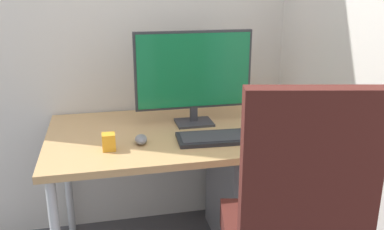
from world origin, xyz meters
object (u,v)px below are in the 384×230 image
at_px(pen_holder, 275,106).
at_px(mouse, 141,139).
at_px(office_chair, 292,229).
at_px(notebook, 284,126).
at_px(filing_cabinet, 259,190).
at_px(desk_clamp_accessory, 109,142).
at_px(keyboard, 221,137).
at_px(monitor, 194,73).

bearing_deg(pen_holder, mouse, -160.15).
bearing_deg(office_chair, notebook, 67.98).
bearing_deg(mouse, pen_holder, 26.81).
xyz_separation_m(filing_cabinet, desk_clamp_accessory, (-0.80, -0.23, 0.44)).
relative_size(keyboard, notebook, 2.38).
bearing_deg(mouse, notebook, 12.50).
distance_m(monitor, mouse, 0.45).
distance_m(keyboard, desk_clamp_accessory, 0.51).
relative_size(mouse, desk_clamp_accessory, 1.23).
distance_m(monitor, desk_clamp_accessory, 0.57).
bearing_deg(mouse, office_chair, -47.56).
bearing_deg(keyboard, pen_holder, 37.83).
xyz_separation_m(filing_cabinet, monitor, (-0.36, 0.05, 0.67)).
height_order(office_chair, desk_clamp_accessory, office_chair).
bearing_deg(office_chair, pen_holder, 70.64).
height_order(office_chair, pen_holder, office_chair).
xyz_separation_m(mouse, notebook, (0.73, 0.07, -0.01)).
xyz_separation_m(filing_cabinet, mouse, (-0.66, -0.18, 0.42)).
relative_size(filing_cabinet, monitor, 1.02).
height_order(filing_cabinet, keyboard, keyboard).
bearing_deg(filing_cabinet, pen_holder, 41.45).
distance_m(office_chair, filing_cabinet, 0.89).
bearing_deg(notebook, mouse, -178.12).
height_order(office_chair, notebook, office_chair).
bearing_deg(office_chair, monitor, 99.96).
height_order(filing_cabinet, desk_clamp_accessory, desk_clamp_accessory).
distance_m(monitor, pen_holder, 0.52).
bearing_deg(keyboard, office_chair, -82.46).
xyz_separation_m(pen_holder, notebook, (-0.03, -0.20, -0.04)).
xyz_separation_m(mouse, pen_holder, (0.76, 0.28, 0.03)).
relative_size(pen_holder, notebook, 1.02).
height_order(office_chair, monitor, monitor).
bearing_deg(office_chair, mouse, 125.49).
relative_size(mouse, notebook, 0.52).
bearing_deg(mouse, monitor, 44.76).
bearing_deg(office_chair, keyboard, 97.54).
distance_m(office_chair, desk_clamp_accessory, 0.84).
height_order(keyboard, pen_holder, pen_holder).
bearing_deg(monitor, keyboard, -74.65).
xyz_separation_m(keyboard, notebook, (0.36, 0.10, -0.00)).
bearing_deg(monitor, pen_holder, 5.61).
xyz_separation_m(filing_cabinet, notebook, (0.07, -0.11, 0.41)).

